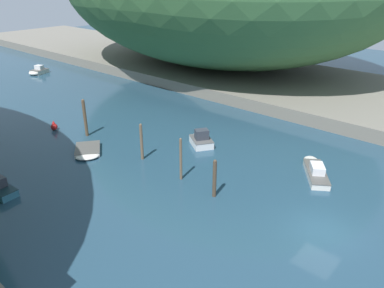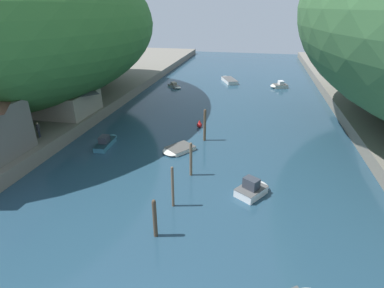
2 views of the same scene
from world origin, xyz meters
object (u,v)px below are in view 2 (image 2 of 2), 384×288
boat_moored_right (253,188)px  person_on_quay (38,129)px  channel_buoy_near (199,125)px  boat_red_skiff (279,86)px  boat_mid_channel (175,86)px  boat_far_upstream (177,150)px  boat_near_quay (228,80)px  boat_far_right_bank (107,142)px  boathouse_shed (65,95)px

boat_moored_right → person_on_quay: 22.97m
channel_buoy_near → boat_red_skiff: bearing=65.0°
boat_mid_channel → boat_far_upstream: bearing=60.9°
boat_moored_right → person_on_quay: size_ratio=2.06×
boat_red_skiff → boat_moored_right: size_ratio=1.00×
boat_near_quay → person_on_quay: (-16.37, -36.03, 2.04)m
boat_far_right_bank → boat_moored_right: size_ratio=1.27×
boat_far_upstream → boat_moored_right: boat_moored_right is taller
boat_far_right_bank → boat_near_quay: 35.02m
boat_mid_channel → boat_red_skiff: size_ratio=0.96×
boat_far_right_bank → person_on_quay: 7.08m
boat_moored_right → boat_red_skiff: bearing=118.1°
boat_far_upstream → boat_red_skiff: boat_red_skiff is taller
boat_far_right_bank → boat_red_skiff: (19.86, 30.40, 0.01)m
boat_red_skiff → boat_near_quay: boat_red_skiff is taller
boathouse_shed → boat_near_quay: bearing=57.6°
boathouse_shed → boat_mid_channel: (8.53, 21.29, -3.59)m
boat_far_right_bank → boat_near_quay: (10.05, 33.55, -0.05)m
boat_mid_channel → channel_buoy_near: bearing=69.0°
boat_far_right_bank → boat_far_upstream: boat_far_right_bank is taller
boat_far_upstream → boat_mid_channel: boat_mid_channel is taller
boat_red_skiff → person_on_quay: size_ratio=2.06×
boat_mid_channel → channel_buoy_near: size_ratio=3.28×
boat_far_upstream → boat_near_quay: size_ratio=0.60×
boat_red_skiff → channel_buoy_near: 25.43m
boat_far_right_bank → boat_far_upstream: bearing=-3.2°
person_on_quay → boat_far_upstream: bearing=-90.7°
boat_mid_channel → boat_near_quay: bearing=171.7°
person_on_quay → channel_buoy_near: bearing=-68.3°
boat_red_skiff → channel_buoy_near: (-10.74, -23.05, -0.02)m
boat_far_right_bank → boat_moored_right: (16.27, -6.17, 0.09)m
boathouse_shed → channel_buoy_near: 17.51m
boathouse_shed → boat_moored_right: (24.19, -11.43, -3.37)m
boat_moored_right → channel_buoy_near: bearing=151.6°
boat_far_right_bank → boat_red_skiff: 36.31m
boat_red_skiff → channel_buoy_near: boat_red_skiff is taller
boat_near_quay → person_on_quay: size_ratio=3.97×
boat_far_right_bank → boat_mid_channel: size_ratio=1.32×
boat_far_upstream → person_on_quay: person_on_quay is taller
boat_far_right_bank → boat_mid_channel: 26.56m
boat_red_skiff → person_on_quay: (-26.18, -32.88, 1.98)m
boat_mid_channel → boathouse_shed: bearing=23.3°
boat_far_right_bank → channel_buoy_near: size_ratio=4.34×
boat_moored_right → person_on_quay: bearing=-155.6°
person_on_quay → boat_far_right_bank: bearing=-79.4°
boat_far_right_bank → boat_far_upstream: (8.10, 0.10, -0.19)m
boat_mid_channel → person_on_quay: bearing=31.7°
boat_near_quay → boat_moored_right: size_ratio=1.93×
boathouse_shed → boat_red_skiff: bearing=42.1°
boathouse_shed → boat_mid_channel: 23.22m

